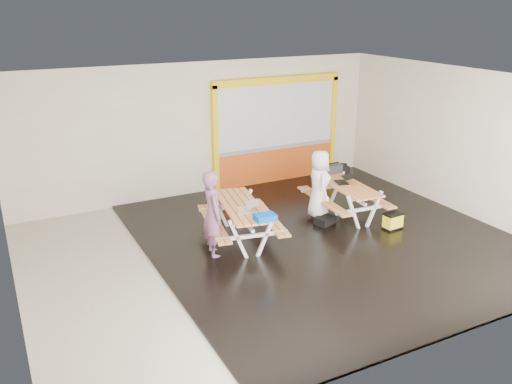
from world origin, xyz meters
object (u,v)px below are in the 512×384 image
laptop_left (247,208)px  laptop_right (344,180)px  person_left (213,214)px  picnic_table_right (345,192)px  backpack (343,173)px  person_right (319,184)px  toolbox (333,169)px  dark_case (325,220)px  blue_pouch (265,217)px  fluke_bag (393,221)px  picnic_table_left (241,214)px

laptop_left → laptop_right: 2.94m
person_left → picnic_table_right: bearing=-73.4°
picnic_table_right → person_left: person_left is taller
laptop_left → laptop_right: laptop_left is taller
backpack → laptop_right: bearing=-124.9°
person_right → toolbox: 1.12m
person_left → dark_case: (2.90, 0.26, -0.78)m
person_left → dark_case: person_left is taller
person_right → laptop_left: 2.32m
backpack → person_right: bearing=-149.2°
person_left → blue_pouch: (0.83, -0.66, 0.02)m
backpack → person_left: bearing=-161.9°
blue_pouch → laptop_left: bearing=97.9°
laptop_left → blue_pouch: bearing=-82.1°
laptop_left → toolbox: toolbox is taller
fluke_bag → blue_pouch: bearing=179.7°
person_left → toolbox: bearing=-61.9°
picnic_table_left → person_left: person_left is taller
backpack → fluke_bag: size_ratio=1.11×
laptop_right → toolbox: bearing=74.4°
picnic_table_right → blue_pouch: size_ratio=5.47×
picnic_table_right → blue_pouch: (-2.77, -1.16, 0.28)m
person_right → laptop_right: size_ratio=3.23×
blue_pouch → person_right: bearing=31.5°
person_left → toolbox: (3.83, 1.34, 0.04)m
laptop_right → person_left: bearing=-170.9°
picnic_table_left → person_left: (-0.78, -0.32, 0.25)m
picnic_table_left → person_left: 0.88m
picnic_table_right → picnic_table_left: bearing=-176.4°
picnic_table_left → fluke_bag: size_ratio=5.38×
picnic_table_right → backpack: backpack is taller
laptop_left → picnic_table_right: bearing=10.6°
laptop_right → fluke_bag: 1.51m
person_right → fluke_bag: person_right is taller
backpack → dark_case: 1.79m
blue_pouch → dark_case: 2.41m
person_left → laptop_left: size_ratio=3.39×
person_left → backpack: person_left is taller
picnic_table_right → fluke_bag: (0.50, -1.17, -0.42)m
dark_case → backpack: bearing=41.1°
toolbox → backpack: (0.33, 0.02, -0.18)m
picnic_table_left → laptop_right: size_ratio=4.82×
picnic_table_left → picnic_table_right: size_ratio=1.09×
picnic_table_right → laptop_left: bearing=-169.4°
backpack → dark_case: bearing=-138.9°
picnic_table_left → toolbox: 3.23m
dark_case → laptop_left: bearing=-172.0°
laptop_left → blue_pouch: 0.63m
picnic_table_left → picnic_table_right: (2.83, 0.18, -0.01)m
person_left → blue_pouch: 1.06m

